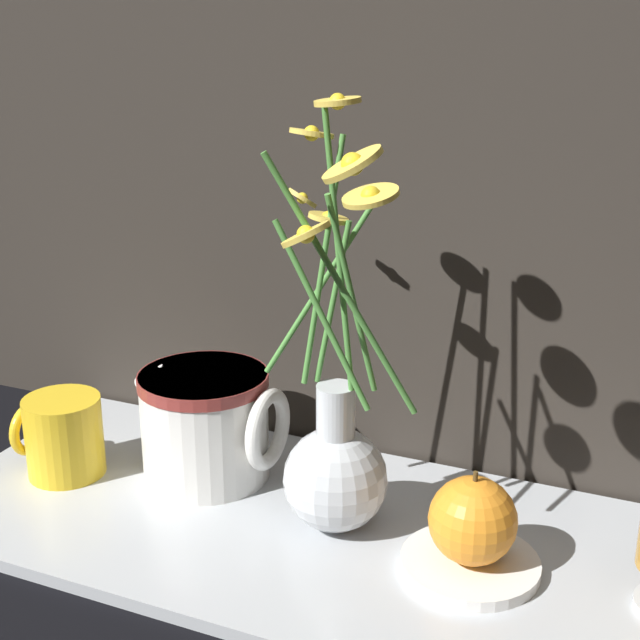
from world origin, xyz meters
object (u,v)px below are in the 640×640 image
object	(u,v)px
yellow_mug	(62,436)
ceramic_pitcher	(207,420)
orange_fruit	(473,520)
vase_with_flowers	(335,454)

from	to	relation	value
yellow_mug	ceramic_pitcher	distance (m)	0.15
ceramic_pitcher	orange_fruit	size ratio (longest dim) A/B	1.88
vase_with_flowers	orange_fruit	world-z (taller)	vase_with_flowers
vase_with_flowers	yellow_mug	bearing A→B (deg)	-177.18
orange_fruit	vase_with_flowers	bearing A→B (deg)	172.79
orange_fruit	ceramic_pitcher	bearing A→B (deg)	169.00
vase_with_flowers	yellow_mug	size ratio (longest dim) A/B	4.42
yellow_mug	ceramic_pitcher	xyz separation A→B (m)	(0.14, 0.05, 0.02)
vase_with_flowers	orange_fruit	size ratio (longest dim) A/B	4.71
vase_with_flowers	yellow_mug	distance (m)	0.29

